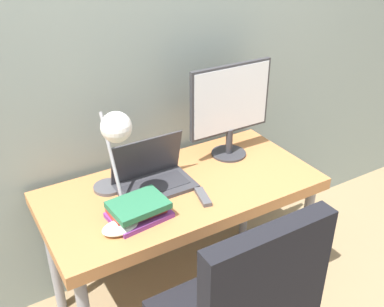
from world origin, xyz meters
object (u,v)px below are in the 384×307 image
book_stack (138,209)px  game_controller (120,227)px  monitor (230,105)px  laptop (153,177)px  desk_lamp (115,137)px

book_stack → game_controller: size_ratio=1.70×
book_stack → monitor: bearing=21.8°
book_stack → game_controller: bearing=-154.7°
monitor → game_controller: monitor is taller
laptop → monitor: bearing=8.0°
laptop → desk_lamp: bearing=-160.4°
desk_lamp → book_stack: size_ratio=1.74×
laptop → monitor: monitor is taller
desk_lamp → game_controller: (-0.08, -0.17, -0.32)m
desk_lamp → book_stack: 0.33m
desk_lamp → game_controller: bearing=-113.6°
desk_lamp → book_stack: (0.03, -0.12, -0.30)m
laptop → book_stack: 0.25m
desk_lamp → game_controller: desk_lamp is taller
laptop → monitor: (0.49, 0.07, 0.24)m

